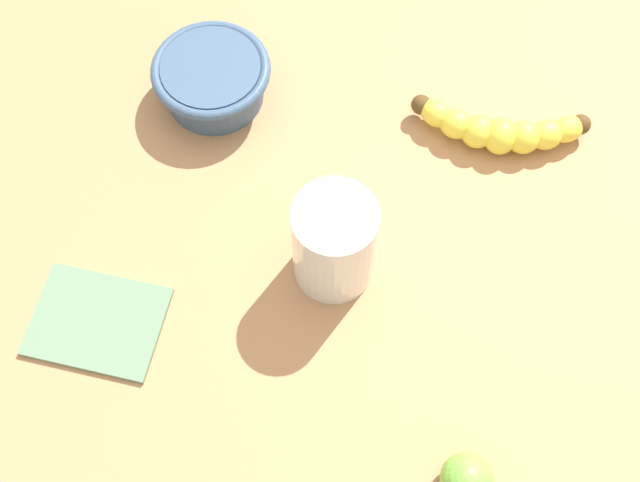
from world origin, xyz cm
name	(u,v)px	position (x,y,z in cm)	size (l,w,h in cm)	color
wooden_tabletop	(371,225)	(0.00, 0.00, 1.50)	(120.00, 120.00, 3.00)	tan
banana	(501,130)	(-8.91, -14.34, 4.99)	(18.45, 8.29, 3.98)	yellow
smoothie_glass	(334,245)	(1.54, 6.68, 8.41)	(8.05, 8.05, 11.61)	silver
ceramic_bowl	(212,78)	(21.78, -7.38, 6.15)	(12.89, 12.89, 5.30)	#3D5675
lime_fruit	(467,480)	(-17.45, 21.62, 5.38)	(4.75, 4.75, 4.75)	#75C142
folded_napkin	(97,321)	(20.40, 21.24, 3.30)	(12.61, 9.79, 0.60)	slate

